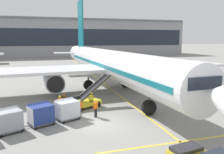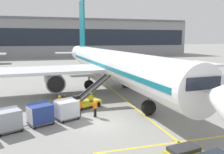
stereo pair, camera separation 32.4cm
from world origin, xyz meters
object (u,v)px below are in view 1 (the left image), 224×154
object	(u,v)px
belt_loader	(87,99)
baggage_cart_third	(8,120)
ground_crew_by_carts	(91,99)
ground_crew_by_loader	(80,107)
parked_airplane	(109,64)
baggage_cart_second	(41,114)
ground_crew_marshaller	(60,103)
ground_crew_wingwalker	(96,107)
safety_cone_wingtip	(64,95)
baggage_cart_lead	(67,109)
safety_cone_engine_keepout	(82,100)

from	to	relation	value
belt_loader	baggage_cart_third	world-z (taller)	belt_loader
belt_loader	ground_crew_by_carts	bearing A→B (deg)	-45.23
baggage_cart_third	ground_crew_by_carts	size ratio (longest dim) A/B	1.61
baggage_cart_third	ground_crew_by_loader	bearing A→B (deg)	18.75
parked_airplane	ground_crew_by_loader	size ratio (longest dim) A/B	26.88
baggage_cart_second	ground_crew_by_loader	size ratio (longest dim) A/B	1.61
belt_loader	ground_crew_marshaller	world-z (taller)	belt_loader
ground_crew_wingwalker	safety_cone_wingtip	distance (m)	8.97
baggage_cart_lead	ground_crew_by_carts	world-z (taller)	baggage_cart_lead
belt_loader	safety_cone_engine_keepout	size ratio (longest dim) A/B	8.38
ground_crew_by_carts	safety_cone_engine_keepout	distance (m)	2.72
ground_crew_by_loader	safety_cone_wingtip	xyz separation A→B (m)	(-0.90, 8.12, -0.70)
parked_airplane	baggage_cart_lead	size ratio (longest dim) A/B	16.72
baggage_cart_lead	baggage_cart_third	size ratio (longest dim) A/B	1.00
ground_crew_marshaller	ground_crew_wingwalker	world-z (taller)	same
parked_airplane	baggage_cart_lead	xyz separation A→B (m)	(-7.12, -10.93, -2.85)
ground_crew_by_carts	baggage_cart_third	bearing A→B (deg)	-149.07
safety_cone_wingtip	ground_crew_wingwalker	bearing A→B (deg)	-74.69
ground_crew_by_loader	ground_crew_by_carts	size ratio (longest dim) A/B	1.00
parked_airplane	belt_loader	bearing A→B (deg)	-121.56
baggage_cart_lead	baggage_cart_second	size ratio (longest dim) A/B	1.00
ground_crew_wingwalker	baggage_cart_lead	bearing A→B (deg)	177.98
ground_crew_wingwalker	belt_loader	bearing A→B (deg)	94.04
ground_crew_by_loader	ground_crew_by_carts	xyz separation A→B (m)	(1.61, 2.53, 0.00)
baggage_cart_third	ground_crew_wingwalker	world-z (taller)	baggage_cart_third
baggage_cart_second	baggage_cart_third	world-z (taller)	same
belt_loader	baggage_cart_second	xyz separation A→B (m)	(-4.78, -4.07, 0.08)
baggage_cart_lead	baggage_cart_second	distance (m)	2.43
ground_crew_by_carts	ground_crew_by_loader	bearing A→B (deg)	-122.50
baggage_cart_lead	safety_cone_engine_keepout	world-z (taller)	baggage_cart_lead
safety_cone_wingtip	safety_cone_engine_keepout	bearing A→B (deg)	-58.43
ground_crew_by_carts	ground_crew_marshaller	size ratio (longest dim) A/B	1.00
baggage_cart_second	safety_cone_wingtip	distance (m)	9.66
belt_loader	parked_airplane	bearing A→B (deg)	58.44
baggage_cart_lead	safety_cone_wingtip	world-z (taller)	baggage_cart_lead
parked_airplane	safety_cone_engine_keepout	size ratio (longest dim) A/B	76.53
baggage_cart_third	ground_crew_marshaller	size ratio (longest dim) A/B	1.61
baggage_cart_lead	baggage_cart_second	world-z (taller)	same
belt_loader	baggage_cart_lead	size ratio (longest dim) A/B	1.83
baggage_cart_third	ground_crew_by_loader	xyz separation A→B (m)	(6.03, 2.05, -0.00)
parked_airplane	ground_crew_by_carts	distance (m)	9.49
baggage_cart_second	safety_cone_wingtip	bearing A→B (deg)	74.00
ground_crew_wingwalker	ground_crew_by_carts	bearing A→B (deg)	87.13
parked_airplane	baggage_cart_lead	distance (m)	13.35
ground_crew_by_loader	ground_crew_by_carts	distance (m)	3.00
belt_loader	baggage_cart_third	xyz separation A→B (m)	(-7.25, -4.98, 0.08)
parked_airplane	ground_crew_marshaller	bearing A→B (deg)	-131.89
ground_crew_by_loader	safety_cone_engine_keepout	world-z (taller)	ground_crew_by_loader
ground_crew_by_loader	ground_crew_marshaller	world-z (taller)	same
parked_airplane	safety_cone_wingtip	distance (m)	8.02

